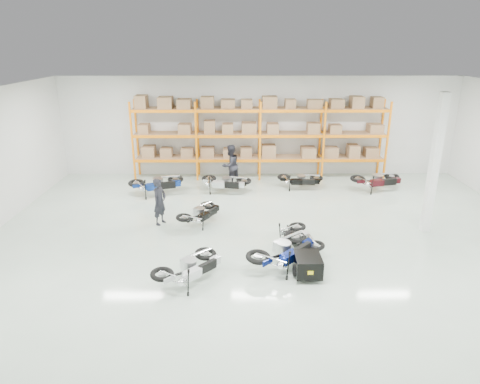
{
  "coord_description": "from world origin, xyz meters",
  "views": [
    {
      "loc": [
        -1.0,
        -12.41,
        5.9
      ],
      "look_at": [
        -0.91,
        1.24,
        1.1
      ],
      "focal_mm": 32.0,
      "sensor_mm": 36.0,
      "label": 1
    }
  ],
  "objects_px": {
    "moto_blue_centre": "(285,246)",
    "moto_silver_left": "(190,263)",
    "moto_black_far_left": "(201,210)",
    "moto_back_a": "(157,180)",
    "moto_touring_right": "(300,234)",
    "moto_back_b": "(225,179)",
    "trailer": "(308,265)",
    "person_left": "(160,202)",
    "moto_back_c": "(300,177)",
    "person_back": "(230,165)",
    "moto_back_d": "(378,177)"
  },
  "relations": [
    {
      "from": "moto_silver_left",
      "to": "moto_black_far_left",
      "type": "distance_m",
      "value": 3.8
    },
    {
      "from": "moto_back_b",
      "to": "moto_back_c",
      "type": "distance_m",
      "value": 3.21
    },
    {
      "from": "moto_silver_left",
      "to": "moto_back_d",
      "type": "height_order",
      "value": "moto_back_d"
    },
    {
      "from": "moto_silver_left",
      "to": "moto_back_c",
      "type": "bearing_deg",
      "value": -74.43
    },
    {
      "from": "moto_blue_centre",
      "to": "moto_back_a",
      "type": "relative_size",
      "value": 1.03
    },
    {
      "from": "moto_back_d",
      "to": "moto_back_c",
      "type": "bearing_deg",
      "value": 73.89
    },
    {
      "from": "moto_black_far_left",
      "to": "moto_back_d",
      "type": "bearing_deg",
      "value": -121.32
    },
    {
      "from": "trailer",
      "to": "person_left",
      "type": "relative_size",
      "value": 0.9
    },
    {
      "from": "moto_black_far_left",
      "to": "moto_touring_right",
      "type": "distance_m",
      "value": 3.68
    },
    {
      "from": "moto_black_far_left",
      "to": "person_back",
      "type": "height_order",
      "value": "person_back"
    },
    {
      "from": "moto_black_far_left",
      "to": "moto_back_d",
      "type": "xyz_separation_m",
      "value": [
        7.13,
        3.45,
        0.09
      ]
    },
    {
      "from": "moto_blue_centre",
      "to": "person_back",
      "type": "bearing_deg",
      "value": -33.62
    },
    {
      "from": "trailer",
      "to": "moto_back_d",
      "type": "distance_m",
      "value": 8.09
    },
    {
      "from": "moto_back_c",
      "to": "moto_silver_left",
      "type": "bearing_deg",
      "value": 157.39
    },
    {
      "from": "moto_touring_right",
      "to": "moto_back_d",
      "type": "height_order",
      "value": "moto_back_d"
    },
    {
      "from": "moto_back_a",
      "to": "person_back",
      "type": "bearing_deg",
      "value": -87.79
    },
    {
      "from": "moto_touring_right",
      "to": "moto_back_d",
      "type": "distance_m",
      "value": 6.75
    },
    {
      "from": "moto_blue_centre",
      "to": "moto_back_d",
      "type": "height_order",
      "value": "moto_blue_centre"
    },
    {
      "from": "moto_blue_centre",
      "to": "moto_back_c",
      "type": "height_order",
      "value": "moto_blue_centre"
    },
    {
      "from": "moto_back_d",
      "to": "moto_blue_centre",
      "type": "bearing_deg",
      "value": 132.72
    },
    {
      "from": "moto_silver_left",
      "to": "person_left",
      "type": "bearing_deg",
      "value": -26.51
    },
    {
      "from": "moto_back_c",
      "to": "person_back",
      "type": "height_order",
      "value": "person_back"
    },
    {
      "from": "moto_blue_centre",
      "to": "moto_back_a",
      "type": "xyz_separation_m",
      "value": [
        -4.57,
        5.97,
        -0.02
      ]
    },
    {
      "from": "moto_black_far_left",
      "to": "moto_back_c",
      "type": "height_order",
      "value": "moto_back_c"
    },
    {
      "from": "moto_silver_left",
      "to": "moto_back_b",
      "type": "height_order",
      "value": "moto_back_b"
    },
    {
      "from": "moto_blue_centre",
      "to": "moto_touring_right",
      "type": "distance_m",
      "value": 1.15
    },
    {
      "from": "moto_touring_right",
      "to": "person_back",
      "type": "relative_size",
      "value": 0.91
    },
    {
      "from": "person_left",
      "to": "moto_back_d",
      "type": "bearing_deg",
      "value": -41.77
    },
    {
      "from": "moto_black_far_left",
      "to": "moto_touring_right",
      "type": "bearing_deg",
      "value": -179.45
    },
    {
      "from": "trailer",
      "to": "person_back",
      "type": "xyz_separation_m",
      "value": [
        -2.15,
        7.68,
        0.55
      ]
    },
    {
      "from": "moto_blue_centre",
      "to": "moto_silver_left",
      "type": "bearing_deg",
      "value": 61.84
    },
    {
      "from": "moto_blue_centre",
      "to": "moto_back_d",
      "type": "xyz_separation_m",
      "value": [
        4.58,
        6.42,
        -0.03
      ]
    },
    {
      "from": "moto_blue_centre",
      "to": "moto_black_far_left",
      "type": "bearing_deg",
      "value": -5.64
    },
    {
      "from": "trailer",
      "to": "moto_back_c",
      "type": "xyz_separation_m",
      "value": [
        0.82,
        7.26,
        0.15
      ]
    },
    {
      "from": "moto_back_c",
      "to": "moto_back_d",
      "type": "bearing_deg",
      "value": -89.49
    },
    {
      "from": "moto_black_far_left",
      "to": "moto_back_a",
      "type": "bearing_deg",
      "value": -23.24
    },
    {
      "from": "person_left",
      "to": "person_back",
      "type": "bearing_deg",
      "value": -3.37
    },
    {
      "from": "moto_back_a",
      "to": "person_left",
      "type": "relative_size",
      "value": 1.2
    },
    {
      "from": "moto_black_far_left",
      "to": "trailer",
      "type": "relative_size",
      "value": 1.1
    },
    {
      "from": "trailer",
      "to": "moto_back_c",
      "type": "height_order",
      "value": "moto_back_c"
    },
    {
      "from": "moto_back_a",
      "to": "person_back",
      "type": "distance_m",
      "value": 3.19
    },
    {
      "from": "moto_touring_right",
      "to": "moto_back_b",
      "type": "distance_m",
      "value": 5.73
    },
    {
      "from": "moto_silver_left",
      "to": "person_left",
      "type": "distance_m",
      "value": 4.05
    },
    {
      "from": "moto_blue_centre",
      "to": "trailer",
      "type": "relative_size",
      "value": 1.38
    },
    {
      "from": "moto_blue_centre",
      "to": "moto_back_d",
      "type": "bearing_deg",
      "value": -81.8
    },
    {
      "from": "moto_blue_centre",
      "to": "trailer",
      "type": "bearing_deg",
      "value": 176.75
    },
    {
      "from": "trailer",
      "to": "moto_touring_right",
      "type": "bearing_deg",
      "value": 89.56
    },
    {
      "from": "moto_silver_left",
      "to": "moto_touring_right",
      "type": "distance_m",
      "value": 3.58
    },
    {
      "from": "moto_blue_centre",
      "to": "person_left",
      "type": "relative_size",
      "value": 1.24
    },
    {
      "from": "trailer",
      "to": "moto_back_c",
      "type": "distance_m",
      "value": 7.3
    }
  ]
}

